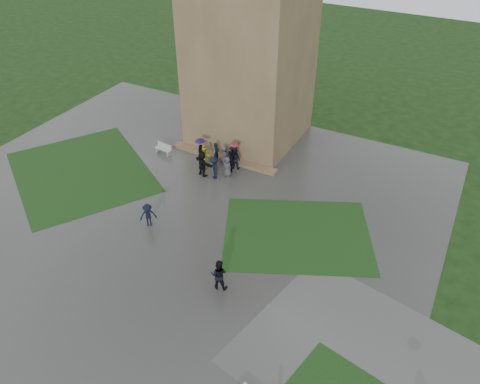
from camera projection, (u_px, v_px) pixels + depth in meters
The scene contains 10 objects.
ground at pixel (139, 239), 28.88m from camera, with size 120.00×120.00×0.00m, color black.
plaza at pixel (158, 221), 30.31m from camera, with size 34.00×34.00×0.02m, color #363634.
lawn_inset_left at pixel (81, 172), 34.99m from camera, with size 11.00×9.00×0.01m, color #153412.
lawn_inset_right at pixel (297, 234), 29.20m from camera, with size 9.00×7.00×0.01m, color #153412.
tower at pixel (251, 27), 34.38m from camera, with size 8.00×8.00×18.00m, color brown.
tower_plinth at pixel (224, 158), 36.40m from camera, with size 9.00×0.80×0.22m, color brown.
bench at pixel (164, 149), 36.94m from camera, with size 1.46×0.59×0.82m.
visitor_cluster at pixel (216, 159), 34.60m from camera, with size 3.51×3.14×2.25m.
pedestrian_mid at pixel (148, 215), 29.45m from camera, with size 1.06×0.55×1.64m, color black.
pedestrian_near at pixel (219, 274), 25.08m from camera, with size 0.93×0.53×1.91m, color black.
Camera 1 is at (15.79, -16.25, 19.21)m, focal length 35.00 mm.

